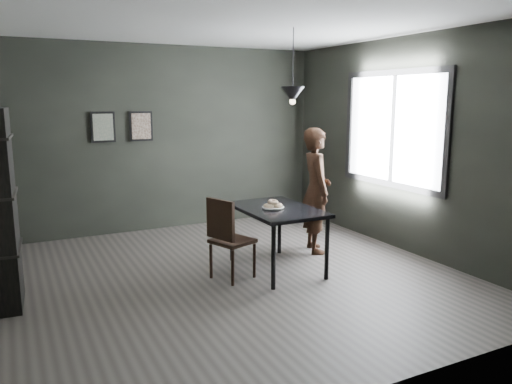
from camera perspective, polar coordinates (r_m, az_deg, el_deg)
name	(u,v)px	position (r m, az deg, el deg)	size (l,w,h in m)	color
ground	(231,277)	(5.78, -2.92, -9.67)	(5.00, 5.00, 0.00)	#36322F
back_wall	(164,139)	(7.80, -10.49, 6.02)	(5.00, 0.10, 2.80)	black
ceiling	(228,21)	(5.48, -3.21, 18.98)	(5.00, 5.00, 0.02)	silver
window_assembly	(393,129)	(6.96, 15.37, 6.93)	(0.04, 1.96, 1.56)	white
cafe_table	(277,214)	(5.84, 2.42, -2.56)	(0.80, 1.20, 0.75)	black
white_plate	(273,208)	(5.78, 1.95, -1.83)	(0.23, 0.23, 0.01)	white
donut_pile	(273,204)	(5.78, 1.96, -1.42)	(0.23, 0.15, 0.10)	beige
woman	(316,190)	(6.58, 6.85, 0.18)	(0.60, 0.39, 1.64)	black
wood_chair	(227,234)	(5.54, -3.33, -4.81)	(0.52, 0.52, 0.93)	black
pendant_lamp	(293,94)	(5.90, 4.21, 11.06)	(0.28, 0.28, 0.86)	black
framed_print_left	(103,127)	(7.55, -17.08, 7.10)	(0.34, 0.04, 0.44)	black
framed_print_right	(141,126)	(7.66, -13.00, 7.34)	(0.34, 0.04, 0.44)	black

